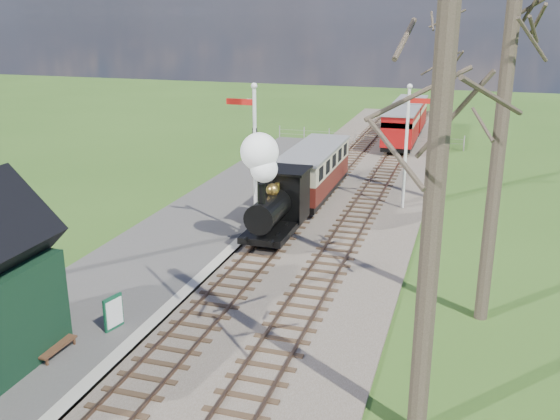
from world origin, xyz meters
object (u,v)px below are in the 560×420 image
(semaphore_far, at_px, (408,138))
(red_carriage_a, at_px, (401,128))
(locomotive, at_px, (274,193))
(sign_board, at_px, (113,313))
(bench, at_px, (53,341))
(red_carriage_b, at_px, (410,115))
(semaphore_near, at_px, (253,152))
(person, at_px, (34,330))
(coach, at_px, (314,170))

(semaphore_far, xyz_separation_m, red_carriage_a, (-1.77, 12.82, -1.87))
(locomotive, distance_m, sign_board, 8.71)
(locomotive, height_order, bench, locomotive)
(bench, bearing_deg, red_carriage_b, 80.97)
(semaphore_far, height_order, red_carriage_a, semaphore_far)
(semaphore_near, xyz_separation_m, locomotive, (0.76, 0.21, -1.58))
(semaphore_near, relative_size, red_carriage_b, 1.24)
(red_carriage_b, height_order, sign_board, red_carriage_b)
(semaphore_near, relative_size, sign_board, 6.33)
(red_carriage_a, xyz_separation_m, person, (-5.84, -28.78, -0.58))
(semaphore_near, xyz_separation_m, coach, (0.77, 6.27, -2.12))
(person, bearing_deg, red_carriage_b, -3.33)
(semaphore_far, distance_m, person, 17.85)
(semaphore_near, relative_size, semaphore_far, 1.09)
(red_carriage_a, bearing_deg, semaphore_near, -100.15)
(locomotive, bearing_deg, semaphore_near, -164.40)
(semaphore_near, bearing_deg, sign_board, -98.75)
(sign_board, bearing_deg, bench, -115.87)
(coach, distance_m, sign_board, 14.60)
(red_carriage_b, bearing_deg, coach, -98.20)
(semaphore_far, distance_m, red_carriage_b, 18.50)
(coach, relative_size, red_carriage_a, 1.41)
(locomotive, relative_size, sign_board, 4.50)
(semaphore_far, bearing_deg, locomotive, -127.15)
(bench, bearing_deg, semaphore_far, 65.52)
(red_carriage_b, distance_m, sign_board, 32.81)
(coach, bearing_deg, red_carriage_b, 81.80)
(sign_board, distance_m, bench, 1.83)
(semaphore_near, distance_m, red_carriage_b, 24.64)
(locomotive, xyz_separation_m, coach, (0.01, 6.06, -0.55))
(sign_board, bearing_deg, coach, 82.01)
(locomotive, bearing_deg, sign_board, -103.52)
(red_carriage_b, distance_m, person, 34.78)
(locomotive, bearing_deg, semaphore_far, 52.85)
(coach, height_order, red_carriage_a, coach)
(sign_board, bearing_deg, locomotive, 76.48)
(red_carriage_a, relative_size, sign_board, 5.12)
(locomotive, height_order, sign_board, locomotive)
(semaphore_near, xyz_separation_m, bench, (-2.05, -9.80, -3.08))
(semaphore_far, bearing_deg, semaphore_near, -130.60)
(coach, bearing_deg, red_carriage_a, 78.29)
(semaphore_far, distance_m, sign_board, 15.76)
(semaphore_far, height_order, bench, semaphore_far)
(coach, distance_m, bench, 16.34)
(semaphore_near, bearing_deg, coach, 83.01)
(locomotive, distance_m, bench, 10.50)
(locomotive, distance_m, person, 10.73)
(semaphore_near, height_order, bench, semaphore_near)
(semaphore_far, xyz_separation_m, locomotive, (-4.39, -5.79, -1.31))
(red_carriage_b, bearing_deg, red_carriage_a, -90.00)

